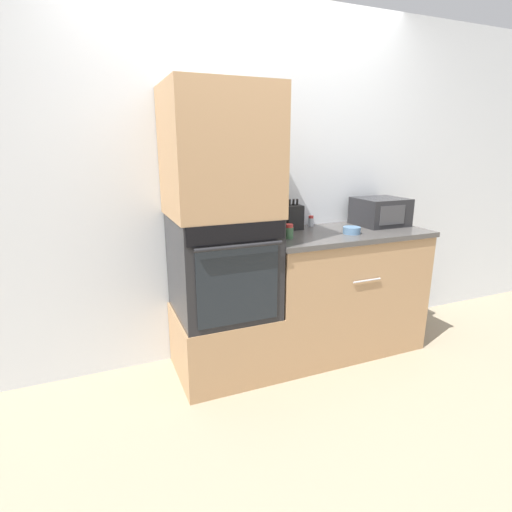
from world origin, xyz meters
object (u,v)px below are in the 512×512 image
at_px(microwave, 380,212).
at_px(condiment_jar_far, 289,231).
at_px(wall_oven, 223,265).
at_px(knife_block, 293,217).
at_px(bowl, 352,230).
at_px(condiment_jar_mid, 279,230).
at_px(condiment_jar_near, 311,221).

distance_m(microwave, condiment_jar_far, 0.89).
height_order(wall_oven, knife_block, knife_block).
bearing_deg(bowl, condiment_jar_mid, 160.63).
xyz_separation_m(bowl, condiment_jar_mid, (-0.49, 0.17, 0.01)).
bearing_deg(bowl, knife_block, 135.46).
relative_size(knife_block, condiment_jar_mid, 3.35).
relative_size(condiment_jar_near, condiment_jar_mid, 1.25).
distance_m(microwave, condiment_jar_mid, 0.88).
bearing_deg(knife_block, bowl, -44.54).
distance_m(wall_oven, microwave, 1.35).
distance_m(wall_oven, knife_block, 0.69).
bearing_deg(bowl, microwave, 25.47).
height_order(microwave, condiment_jar_mid, microwave).
height_order(microwave, condiment_jar_far, microwave).
xyz_separation_m(microwave, condiment_jar_far, (-0.87, -0.15, -0.06)).
bearing_deg(condiment_jar_mid, microwave, 1.06).
bearing_deg(wall_oven, bowl, -6.46).
height_order(condiment_jar_near, condiment_jar_far, condiment_jar_far).
bearing_deg(microwave, condiment_jar_mid, -178.94).
bearing_deg(condiment_jar_near, wall_oven, -163.34).
relative_size(wall_oven, knife_block, 2.94).
relative_size(knife_block, condiment_jar_far, 2.29).
bearing_deg(microwave, bowl, -154.53).
height_order(knife_block, condiment_jar_mid, knife_block).
height_order(knife_block, bowl, knife_block).
relative_size(microwave, knife_block, 1.64).
bearing_deg(condiment_jar_near, condiment_jar_mid, -154.24).
relative_size(wall_oven, condiment_jar_mid, 9.83).
xyz_separation_m(wall_oven, condiment_jar_far, (0.45, -0.07, 0.20)).
bearing_deg(knife_block, condiment_jar_far, -122.68).
xyz_separation_m(knife_block, bowl, (0.31, -0.30, -0.07)).
xyz_separation_m(wall_oven, condiment_jar_mid, (0.44, 0.07, 0.19)).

